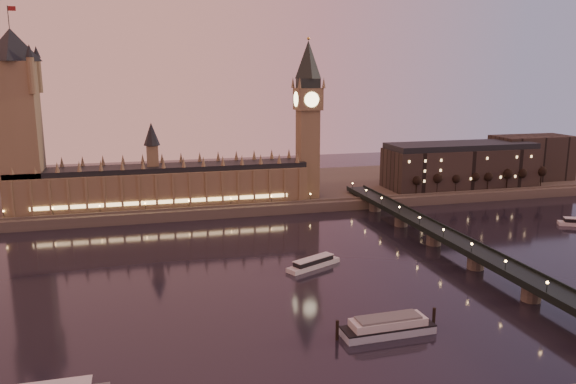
% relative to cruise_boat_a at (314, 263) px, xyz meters
% --- Properties ---
extents(ground, '(700.00, 700.00, 0.00)m').
position_rel_cruise_boat_a_xyz_m(ground, '(-21.28, -2.02, -2.01)').
color(ground, black).
rests_on(ground, ground).
extents(far_embankment, '(560.00, 130.00, 6.00)m').
position_rel_cruise_boat_a_xyz_m(far_embankment, '(8.72, 162.98, 0.99)').
color(far_embankment, '#423D35').
rests_on(far_embankment, ground).
extents(palace_of_westminster, '(180.00, 26.62, 52.00)m').
position_rel_cruise_boat_a_xyz_m(palace_of_westminster, '(-61.40, 118.98, 19.70)').
color(palace_of_westminster, brown).
rests_on(palace_of_westminster, ground).
extents(victoria_tower, '(31.68, 31.68, 118.00)m').
position_rel_cruise_boat_a_xyz_m(victoria_tower, '(-141.28, 118.98, 63.78)').
color(victoria_tower, brown).
rests_on(victoria_tower, ground).
extents(big_ben, '(17.68, 17.68, 104.00)m').
position_rel_cruise_boat_a_xyz_m(big_ben, '(32.71, 118.97, 61.94)').
color(big_ben, brown).
rests_on(big_ben, ground).
extents(westminster_bridge, '(13.20, 260.00, 15.30)m').
position_rel_cruise_boat_a_xyz_m(westminster_bridge, '(70.33, -2.02, 3.51)').
color(westminster_bridge, black).
rests_on(westminster_bridge, ground).
extents(city_block, '(155.00, 45.00, 34.00)m').
position_rel_cruise_boat_a_xyz_m(city_block, '(173.66, 128.92, 20.23)').
color(city_block, black).
rests_on(city_block, ground).
extents(bare_tree_0, '(6.68, 6.68, 13.59)m').
position_rel_cruise_boat_a_xyz_m(bare_tree_0, '(108.51, 106.98, 14.15)').
color(bare_tree_0, black).
rests_on(bare_tree_0, ground).
extents(bare_tree_1, '(6.68, 6.68, 13.59)m').
position_rel_cruise_boat_a_xyz_m(bare_tree_1, '(122.49, 106.98, 14.15)').
color(bare_tree_1, black).
rests_on(bare_tree_1, ground).
extents(bare_tree_2, '(6.68, 6.68, 13.59)m').
position_rel_cruise_boat_a_xyz_m(bare_tree_2, '(136.46, 106.98, 14.15)').
color(bare_tree_2, black).
rests_on(bare_tree_2, ground).
extents(bare_tree_3, '(6.68, 6.68, 13.59)m').
position_rel_cruise_boat_a_xyz_m(bare_tree_3, '(150.44, 106.98, 14.15)').
color(bare_tree_3, black).
rests_on(bare_tree_3, ground).
extents(bare_tree_4, '(6.68, 6.68, 13.59)m').
position_rel_cruise_boat_a_xyz_m(bare_tree_4, '(164.41, 106.98, 14.15)').
color(bare_tree_4, black).
rests_on(bare_tree_4, ground).
extents(bare_tree_5, '(6.68, 6.68, 13.59)m').
position_rel_cruise_boat_a_xyz_m(bare_tree_5, '(178.38, 106.98, 14.15)').
color(bare_tree_5, black).
rests_on(bare_tree_5, ground).
extents(bare_tree_6, '(6.68, 6.68, 13.59)m').
position_rel_cruise_boat_a_xyz_m(bare_tree_6, '(192.36, 106.98, 14.15)').
color(bare_tree_6, black).
rests_on(bare_tree_6, ground).
extents(bare_tree_7, '(6.68, 6.68, 13.59)m').
position_rel_cruise_boat_a_xyz_m(bare_tree_7, '(206.33, 106.98, 14.15)').
color(bare_tree_7, black).
rests_on(bare_tree_7, ground).
extents(cruise_boat_a, '(28.20, 18.38, 4.56)m').
position_rel_cruise_boat_a_xyz_m(cruise_boat_a, '(0.00, 0.00, 0.00)').
color(cruise_boat_a, silver).
rests_on(cruise_boat_a, ground).
extents(moored_barge, '(37.45, 10.04, 6.87)m').
position_rel_cruise_boat_a_xyz_m(moored_barge, '(4.32, -71.24, 0.89)').
color(moored_barge, '#99ADC3').
rests_on(moored_barge, ground).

